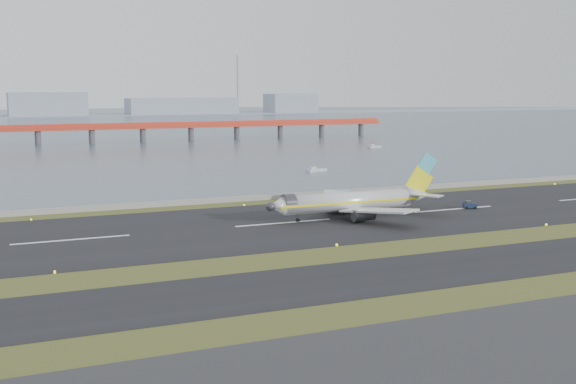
# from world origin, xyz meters

# --- Properties ---
(ground) EXTENTS (1000.00, 1000.00, 0.00)m
(ground) POSITION_xyz_m (0.00, 0.00, 0.00)
(ground) COLOR #3B4D1B
(ground) RESTS_ON ground
(taxiway_strip) EXTENTS (1000.00, 18.00, 0.10)m
(taxiway_strip) POSITION_xyz_m (0.00, -12.00, 0.05)
(taxiway_strip) COLOR black
(taxiway_strip) RESTS_ON ground
(runway_strip) EXTENTS (1000.00, 45.00, 0.10)m
(runway_strip) POSITION_xyz_m (0.00, 30.00, 0.05)
(runway_strip) COLOR black
(runway_strip) RESTS_ON ground
(seawall) EXTENTS (1000.00, 2.50, 1.00)m
(seawall) POSITION_xyz_m (0.00, 60.00, 0.50)
(seawall) COLOR gray
(seawall) RESTS_ON ground
(bay_water) EXTENTS (1400.00, 800.00, 1.30)m
(bay_water) POSITION_xyz_m (0.00, 460.00, 0.00)
(bay_water) COLOR #495968
(bay_water) RESTS_ON ground
(red_pier) EXTENTS (260.00, 5.00, 10.20)m
(red_pier) POSITION_xyz_m (20.00, 250.00, 7.28)
(red_pier) COLOR red
(red_pier) RESTS_ON ground
(far_shoreline) EXTENTS (1400.00, 80.00, 60.50)m
(far_shoreline) POSITION_xyz_m (13.62, 620.00, 6.07)
(far_shoreline) COLOR #909AAB
(far_shoreline) RESTS_ON ground
(airliner) EXTENTS (38.52, 32.89, 12.80)m
(airliner) POSITION_xyz_m (15.42, 29.80, 3.46)
(airliner) COLOR silver
(airliner) RESTS_ON ground
(pushback_tug) EXTENTS (3.13, 2.33, 1.78)m
(pushback_tug) POSITION_xyz_m (43.82, 29.40, 0.87)
(pushback_tug) COLOR #15223C
(pushback_tug) RESTS_ON ground
(workboat_near) EXTENTS (7.49, 4.01, 1.74)m
(workboat_near) POSITION_xyz_m (43.54, 106.40, 0.55)
(workboat_near) COLOR #BBBBC0
(workboat_near) RESTS_ON ground
(workboat_far) EXTENTS (7.11, 3.83, 1.65)m
(workboat_far) POSITION_xyz_m (106.54, 178.20, 0.52)
(workboat_far) COLOR #BBBBC0
(workboat_far) RESTS_ON ground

